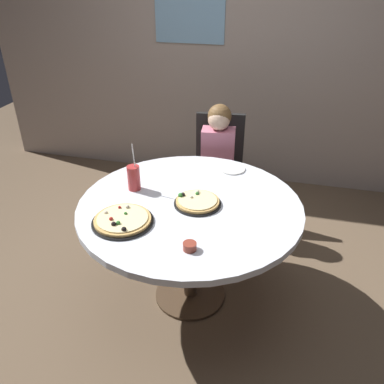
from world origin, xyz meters
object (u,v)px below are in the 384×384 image
Objects in this scene: soda_cup at (134,178)px; sauce_bowl at (190,246)px; plate_small at (232,169)px; pizza_cheese at (197,202)px; chair_wooden at (218,165)px; diner_child at (216,180)px; dining_table at (190,215)px; pizza_veggie at (123,220)px.

soda_cup is 4.40× the size of sauce_bowl.
soda_cup is 1.71× the size of plate_small.
soda_cup is at bearing 169.65° from pizza_cheese.
chair_wooden is at bearing 93.16° from pizza_cheese.
soda_cup is at bearing -112.31° from chair_wooden.
sauce_bowl is at bearing -45.81° from soda_cup.
plate_small is (0.06, 0.94, -0.02)m from sauce_bowl.
diner_child is at bearing 118.22° from plate_small.
soda_cup is (-0.39, 0.08, 0.17)m from dining_table.
sauce_bowl is (0.10, -1.25, 0.29)m from diner_child.
chair_wooden is at bearing 110.66° from plate_small.
chair_wooden is at bearing 94.82° from sauce_bowl.
dining_table is 3.92× the size of pizza_veggie.
diner_child reaches higher than soda_cup.
chair_wooden reaches higher than plate_small.
chair_wooden is 3.09× the size of soda_cup.
pizza_cheese is at bearing -104.42° from plate_small.
soda_cup is 0.71m from sauce_bowl.
plate_small is (0.48, 0.80, -0.01)m from pizza_veggie.
dining_table is 7.50× the size of plate_small.
pizza_veggie is 0.44m from sauce_bowl.
soda_cup is at bearing 101.51° from pizza_veggie.
diner_child is 3.52× the size of soda_cup.
pizza_veggie is at bearing -78.49° from soda_cup.
diner_child is 0.90m from soda_cup.
plate_small is at bearing 71.05° from dining_table.
diner_child reaches higher than chair_wooden.
diner_child is at bearing -83.96° from chair_wooden.
sauce_bowl is (0.42, -0.14, 0.00)m from pizza_veggie.
dining_table is 1.25× the size of diner_child.
chair_wooden is 2.76× the size of pizza_veggie.
dining_table is 0.54m from plate_small.
dining_table is at bearing -89.40° from chair_wooden.
dining_table is 1.01m from chair_wooden.
plate_small is (0.13, 0.50, -0.01)m from pizza_cheese.
pizza_cheese reaches higher than pizza_veggie.
pizza_veggie is (-0.30, -1.29, 0.24)m from chair_wooden.
diner_child is 15.46× the size of sauce_bowl.
pizza_cheese is at bearing 98.62° from sauce_bowl.
pizza_veggie is at bearing 161.78° from sauce_bowl.
pizza_veggie reaches higher than dining_table.
dining_table is at bearing 43.10° from pizza_veggie.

